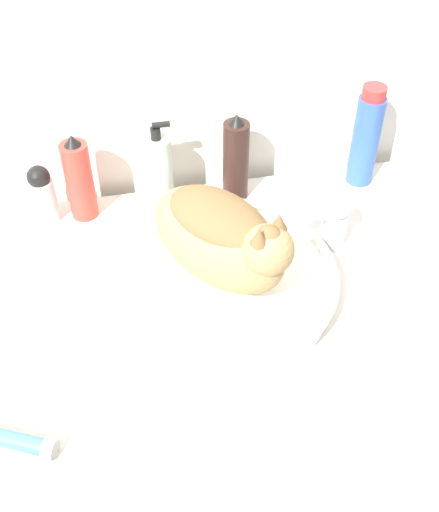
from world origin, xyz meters
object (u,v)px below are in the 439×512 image
Objects in this scene: faucet at (332,218)px; cream_tube at (2,438)px; soap_pump_bottle at (159,172)px; spray_bottle_trigger at (79,179)px; shampoo_bottle_tall at (366,137)px; soap_bar at (406,302)px; cat at (222,235)px; hairspray_can_black at (236,159)px; deodorant_stick at (43,194)px.

faucet is 0.70m from cream_tube.
soap_pump_bottle is 1.04× the size of spray_bottle_trigger.
shampoo_bottle_tall reaches higher than spray_bottle_trigger.
shampoo_bottle_tall reaches higher than soap_bar.
soap_pump_bottle is 0.16m from spray_bottle_trigger.
cat is at bearing 1.64° from faucet.
shampoo_bottle_tall is at bearing -143.50° from faucet.
soap_pump_bottle is at bearing -180.00° from hairspray_can_black.
spray_bottle_trigger is at bearing -174.84° from cat.
cream_tube is (-0.47, -0.51, -0.08)m from hairspray_can_black.
shampoo_bottle_tall is (0.14, 0.20, 0.04)m from faucet.
soap_pump_bottle reaches higher than cream_tube.
faucet is 1.11× the size of deodorant_stick.
soap_bar is (0.39, -0.38, -0.07)m from soap_pump_bottle.
cat is 0.30m from hairspray_can_black.
cat is 0.43m from deodorant_stick.
cat is 0.47m from cream_tube.
faucet is 0.72× the size of soap_pump_bottle.
hairspray_can_black is at bearing 47.68° from cream_tube.
cream_tube is at bearing -93.31° from cat.
cat is at bearing 163.12° from soap_bar.
faucet is 0.85× the size of cream_tube.
deodorant_stick is 2.05× the size of soap_bar.
cream_tube is at bearing -105.85° from spray_bottle_trigger.
cat is 1.67× the size of hairspray_can_black.
spray_bottle_trigger is at bearing 74.15° from cream_tube.
soap_bar is at bearing -34.21° from spray_bottle_trigger.
soap_pump_bottle reaches higher than spray_bottle_trigger.
faucet is at bearing -32.39° from soap_pump_bottle.
spray_bottle_trigger reaches higher than cream_tube.
cream_tube is (-0.61, -0.32, -0.06)m from faucet.
hairspray_can_black reaches higher than spray_bottle_trigger.
deodorant_stick is 0.67× the size of spray_bottle_trigger.
spray_bottle_trigger reaches higher than faucet.
shampoo_bottle_tall is at bearing 92.34° from cat.
soap_pump_bottle reaches higher than soap_bar.
cat reaches higher than cream_tube.
faucet is at bearing -125.00° from shampoo_bottle_tall.
soap_bar is (0.70, 0.14, -0.00)m from cream_tube.
shampoo_bottle_tall is (0.44, 0.00, 0.03)m from soap_pump_bottle.
soap_pump_bottle reaches higher than hairspray_can_black.
deodorant_stick is (-0.55, 0.20, -0.01)m from faucet.
spray_bottle_trigger is (-0.47, 0.20, 0.02)m from faucet.
faucet is 0.58m from deodorant_stick.
hairspray_can_black is (0.09, 0.28, -0.05)m from cat.
hairspray_can_black is at bearing 0.00° from spray_bottle_trigger.
cream_tube is (-0.38, -0.23, -0.13)m from cat.
soap_pump_bottle reaches higher than deodorant_stick.
hairspray_can_black is 0.70m from cream_tube.
cat is 0.47m from shampoo_bottle_tall.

